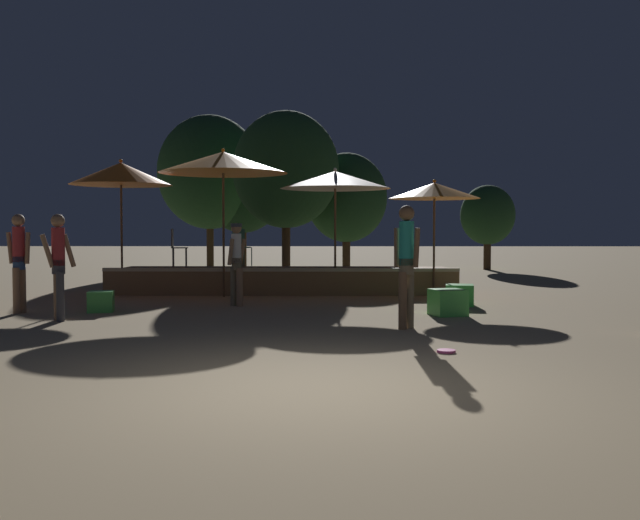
# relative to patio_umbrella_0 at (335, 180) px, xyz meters

# --- Properties ---
(ground_plane) EXTENTS (120.00, 120.00, 0.00)m
(ground_plane) POSITION_rel_patio_umbrella_0_xyz_m (-0.28, -9.73, -2.65)
(ground_plane) COLOR tan
(wooden_deck) EXTENTS (8.18, 2.44, 0.64)m
(wooden_deck) POSITION_rel_patio_umbrella_0_xyz_m (-1.25, 1.09, -2.37)
(wooden_deck) COLOR olive
(wooden_deck) RESTS_ON ground
(patio_umbrella_0) EXTENTS (2.53, 2.53, 2.93)m
(patio_umbrella_0) POSITION_rel_patio_umbrella_0_xyz_m (0.00, 0.00, 0.00)
(patio_umbrella_0) COLOR brown
(patio_umbrella_0) RESTS_ON ground
(patio_umbrella_1) EXTENTS (2.89, 2.89, 3.34)m
(patio_umbrella_1) POSITION_rel_patio_umbrella_0_xyz_m (-2.51, -0.40, 0.36)
(patio_umbrella_1) COLOR brown
(patio_umbrella_1) RESTS_ON ground
(patio_umbrella_2) EXTENTS (2.33, 2.33, 3.14)m
(patio_umbrella_2) POSITION_rel_patio_umbrella_0_xyz_m (-4.94, 0.03, 0.15)
(patio_umbrella_2) COLOR brown
(patio_umbrella_2) RESTS_ON ground
(patio_umbrella_3) EXTENTS (2.07, 2.07, 2.66)m
(patio_umbrella_3) POSITION_rel_patio_umbrella_0_xyz_m (2.25, -0.15, -0.26)
(patio_umbrella_3) COLOR brown
(patio_umbrella_3) RESTS_ON ground
(cube_seat_0) EXTENTS (0.63, 0.63, 0.42)m
(cube_seat_0) POSITION_rel_patio_umbrella_0_xyz_m (2.47, -2.17, -2.44)
(cube_seat_0) COLOR #4CC651
(cube_seat_0) RESTS_ON ground
(cube_seat_1) EXTENTS (0.53, 0.53, 0.38)m
(cube_seat_1) POSITION_rel_patio_umbrella_0_xyz_m (-4.35, -3.35, -2.46)
(cube_seat_1) COLOR #4CC651
(cube_seat_1) RESTS_ON ground
(cube_seat_2) EXTENTS (0.68, 0.68, 0.46)m
(cube_seat_2) POSITION_rel_patio_umbrella_0_xyz_m (1.96, -3.81, -2.42)
(cube_seat_2) COLOR #4CC651
(cube_seat_2) RESTS_ON ground
(person_0) EXTENTS (0.37, 0.46, 1.65)m
(person_0) POSITION_rel_patio_umbrella_0_xyz_m (-1.97, -2.31, -1.74)
(person_0) COLOR #997051
(person_0) RESTS_ON ground
(person_1) EXTENTS (0.48, 0.30, 1.80)m
(person_1) POSITION_rel_patio_umbrella_0_xyz_m (-5.75, -3.58, -1.66)
(person_1) COLOR #997051
(person_1) RESTS_ON ground
(person_2) EXTENTS (0.52, 0.39, 1.77)m
(person_2) POSITION_rel_patio_umbrella_0_xyz_m (-4.62, -4.66, -1.68)
(person_2) COLOR #997051
(person_2) RESTS_ON ground
(person_3) EXTENTS (0.40, 0.37, 1.88)m
(person_3) POSITION_rel_patio_umbrella_0_xyz_m (1.04, -5.53, -1.60)
(person_3) COLOR #72664C
(person_3) RESTS_ON ground
(bistro_chair_0) EXTENTS (0.48, 0.48, 0.90)m
(bistro_chair_0) POSITION_rel_patio_umbrella_0_xyz_m (-2.29, 0.89, -1.47)
(bistro_chair_0) COLOR #1E4C47
(bistro_chair_0) RESTS_ON wooden_deck
(bistro_chair_1) EXTENTS (0.41, 0.40, 0.90)m
(bistro_chair_1) POSITION_rel_patio_umbrella_0_xyz_m (-3.76, 0.39, -1.47)
(bistro_chair_1) COLOR #47474C
(bistro_chair_1) RESTS_ON wooden_deck
(frisbee_disc) EXTENTS (0.23, 0.23, 0.03)m
(frisbee_disc) POSITION_rel_patio_umbrella_0_xyz_m (1.31, -7.64, -2.63)
(frisbee_disc) COLOR #E54C99
(frisbee_disc) RESTS_ON ground
(background_tree_0) EXTENTS (2.88, 2.88, 4.24)m
(background_tree_0) POSITION_rel_patio_umbrella_0_xyz_m (0.47, 8.95, 0.00)
(background_tree_0) COLOR #3D2B1C
(background_tree_0) RESTS_ON ground
(background_tree_1) EXTENTS (3.50, 3.50, 5.42)m
(background_tree_1) POSITION_rel_patio_umbrella_0_xyz_m (-1.57, 7.13, 0.84)
(background_tree_1) COLOR #3D2B1C
(background_tree_1) RESTS_ON ground
(background_tree_2) EXTENTS (2.06, 2.06, 3.22)m
(background_tree_2) POSITION_rel_patio_umbrella_0_xyz_m (5.89, 10.84, -0.58)
(background_tree_2) COLOR #3D2B1C
(background_tree_2) RESTS_ON ground
(background_tree_3) EXTENTS (3.28, 3.28, 5.00)m
(background_tree_3) POSITION_rel_patio_umbrella_0_xyz_m (-3.60, 12.15, 0.54)
(background_tree_3) COLOR #3D2B1C
(background_tree_3) RESTS_ON ground
(background_tree_4) EXTENTS (4.07, 4.07, 6.02)m
(background_tree_4) POSITION_rel_patio_umbrella_0_xyz_m (-4.84, 11.65, 1.13)
(background_tree_4) COLOR #3D2B1C
(background_tree_4) RESTS_ON ground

